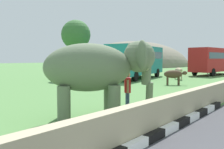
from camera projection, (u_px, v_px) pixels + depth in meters
name	position (u px, v px, depth m)	size (l,w,h in m)	color
barrier_parapet	(146.00, 120.00, 6.75)	(28.00, 0.36, 1.00)	tan
elephant	(98.00, 68.00, 8.78)	(3.90, 3.75, 2.82)	#647458
person_handler	(127.00, 90.00, 9.88)	(0.57, 0.48, 1.66)	navy
bus_teal	(137.00, 59.00, 26.63)	(10.35, 4.22, 3.50)	teal
bus_red	(214.00, 59.00, 32.79)	(9.58, 3.55, 3.50)	#B21E1E
cow_near	(179.00, 71.00, 25.61)	(1.69, 1.57, 1.23)	tan
cow_mid	(174.00, 74.00, 20.16)	(1.42, 1.79, 1.23)	#473323
cow_far	(211.00, 68.00, 32.69)	(1.20, 1.88, 1.23)	beige
tree_distant	(76.00, 35.00, 25.38)	(3.00, 3.00, 6.13)	brown
hill_east	(134.00, 66.00, 70.31)	(35.95, 28.76, 13.99)	slate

